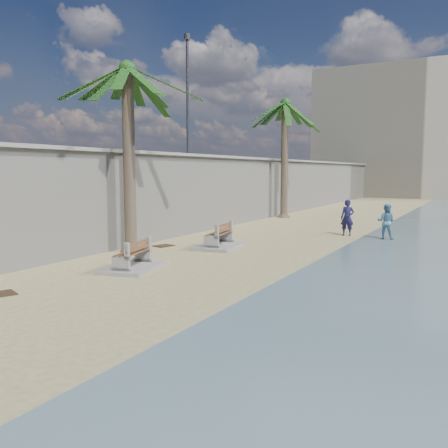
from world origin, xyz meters
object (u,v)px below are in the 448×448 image
at_px(palm_mid, 127,71).
at_px(bench_far, 219,237).
at_px(person_a, 347,215).
at_px(palm_back, 285,105).
at_px(bench_near, 132,257).
at_px(person_b, 386,220).

bearing_deg(palm_mid, bench_far, 43.40).
bearing_deg(bench_far, person_a, 59.09).
relative_size(bench_far, palm_back, 0.29).
bearing_deg(palm_mid, bench_near, -49.22).
bearing_deg(bench_far, person_b, 46.23).
bearing_deg(palm_back, palm_mid, -90.62).
bearing_deg(bench_far, bench_near, -92.81).
bearing_deg(bench_far, palm_mid, -136.60).
bearing_deg(person_a, bench_far, -122.31).
distance_m(bench_near, palm_mid, 6.70).
xyz_separation_m(bench_near, person_b, (5.26, 9.90, 0.47)).
height_order(bench_near, bench_far, bench_far).
height_order(bench_near, palm_mid, palm_mid).
relative_size(palm_mid, palm_back, 0.93).
xyz_separation_m(bench_far, person_a, (3.34, 5.57, 0.53)).
bearing_deg(palm_back, bench_far, -79.62).
bearing_deg(bench_near, bench_far, 87.19).
bearing_deg(person_b, bench_near, 62.64).
height_order(palm_mid, person_a, palm_mid).
relative_size(bench_near, person_a, 1.20).
bearing_deg(bench_near, palm_back, 96.73).
distance_m(bench_far, person_a, 6.52).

